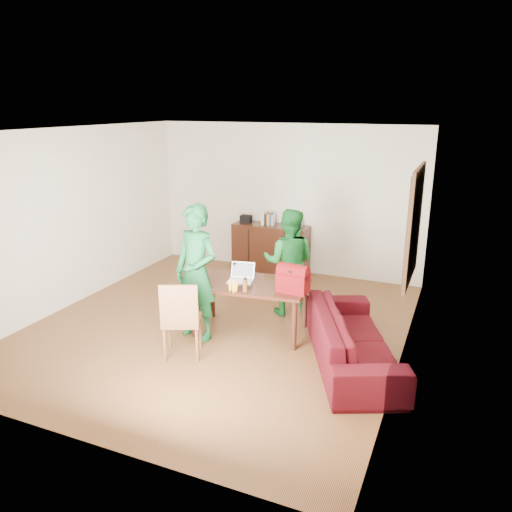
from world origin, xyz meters
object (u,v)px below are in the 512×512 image
at_px(person_far, 289,262).
at_px(red_bag, 293,281).
at_px(bottle, 245,285).
at_px(person_near, 196,273).
at_px(laptop, 241,278).
at_px(chair, 183,334).
at_px(sofa, 352,338).
at_px(table, 250,289).

xyz_separation_m(person_far, red_bag, (0.38, -0.92, 0.07)).
xyz_separation_m(bottle, red_bag, (0.57, 0.23, 0.05)).
distance_m(person_near, laptop, 0.62).
height_order(chair, sofa, chair).
bearing_deg(person_near, sofa, 16.56).
xyz_separation_m(laptop, red_bag, (0.78, -0.09, 0.10)).
height_order(person_far, laptop, person_far).
bearing_deg(laptop, bottle, -67.64).
xyz_separation_m(table, person_far, (0.26, 0.83, 0.17)).
height_order(bottle, red_bag, red_bag).
relative_size(chair, red_bag, 2.54).
distance_m(table, person_near, 0.77).
bearing_deg(person_near, person_far, 68.75).
distance_m(chair, bottle, 1.00).
xyz_separation_m(person_near, sofa, (2.06, 0.12, -0.59)).
xyz_separation_m(person_far, bottle, (-0.19, -1.15, 0.01)).
relative_size(table, person_near, 0.89).
distance_m(table, chair, 1.12).
xyz_separation_m(chair, bottle, (0.58, 0.62, 0.52)).
relative_size(red_bag, sofa, 0.18).
height_order(person_near, person_far, person_near).
height_order(chair, person_near, person_near).
xyz_separation_m(table, sofa, (1.47, -0.29, -0.31)).
xyz_separation_m(chair, red_bag, (1.14, 0.85, 0.57)).
distance_m(person_near, bottle, 0.67).
bearing_deg(person_far, sofa, 126.90).
relative_size(person_near, laptop, 5.00).
height_order(bottle, sofa, bottle).
bearing_deg(table, sofa, -18.02).
bearing_deg(laptop, person_near, -149.50).
distance_m(chair, person_near, 0.82).
height_order(person_near, red_bag, person_near).
distance_m(chair, person_far, 1.99).
bearing_deg(person_far, laptop, 53.75).
xyz_separation_m(red_bag, sofa, (0.83, -0.20, -0.55)).
height_order(person_far, bottle, person_far).
distance_m(chair, red_bag, 1.53).
xyz_separation_m(chair, laptop, (0.36, 0.94, 0.47)).
bearing_deg(red_bag, bottle, -153.72).
distance_m(bottle, sofa, 1.48).
distance_m(person_near, sofa, 2.15).
xyz_separation_m(person_far, laptop, (-0.40, -0.83, -0.03)).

